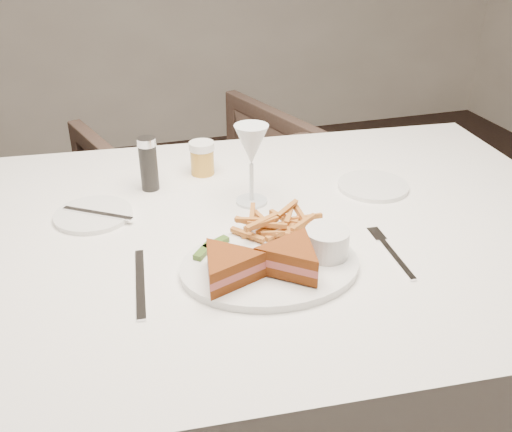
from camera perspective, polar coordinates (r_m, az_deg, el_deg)
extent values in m
cube|color=white|center=(1.37, -0.63, -14.74)|extent=(1.52, 1.08, 0.75)
imported|color=#4C382E|center=(2.10, -5.19, 1.54)|extent=(0.87, 0.84, 0.73)
ellipsoid|color=white|center=(1.01, 1.40, -5.04)|extent=(0.34, 0.28, 0.01)
cube|color=silver|center=(1.00, -11.49, -6.56)|extent=(0.04, 0.21, 0.00)
cylinder|color=white|center=(1.23, -15.97, 0.14)|extent=(0.16, 0.16, 0.01)
cylinder|color=white|center=(1.33, 11.62, 2.96)|extent=(0.16, 0.16, 0.01)
cylinder|color=black|center=(1.30, -10.70, 5.14)|extent=(0.04, 0.04, 0.12)
cylinder|color=#C28B2E|center=(1.37, -5.40, 5.78)|extent=(0.06, 0.06, 0.08)
cube|color=#3B5C20|center=(1.06, -4.03, -2.78)|extent=(0.06, 0.04, 0.01)
cube|color=#3B5C20|center=(1.04, -5.24, -3.49)|extent=(0.05, 0.05, 0.01)
cylinder|color=white|center=(1.03, 7.08, -2.66)|extent=(0.08, 0.08, 0.05)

